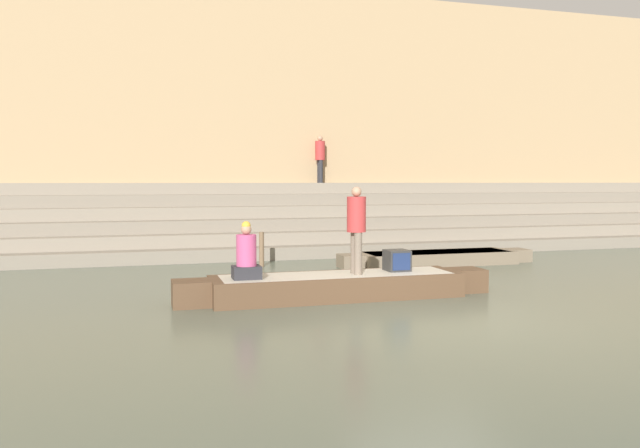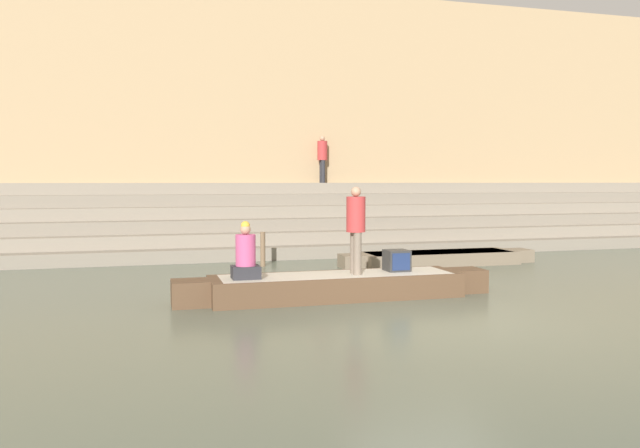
{
  "view_description": "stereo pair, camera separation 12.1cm",
  "coord_description": "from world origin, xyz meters",
  "px_view_note": "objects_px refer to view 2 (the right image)",
  "views": [
    {
      "loc": [
        -4.58,
        -9.18,
        2.27
      ],
      "look_at": [
        -0.91,
        3.46,
        1.37
      ],
      "focal_mm": 35.0,
      "sensor_mm": 36.0,
      "label": 1
    },
    {
      "loc": [
        -4.46,
        -9.21,
        2.27
      ],
      "look_at": [
        -0.91,
        3.46,
        1.37
      ],
      "focal_mm": 35.0,
      "sensor_mm": 36.0,
      "label": 2
    }
  ],
  "objects_px": {
    "person_standing": "(356,224)",
    "mooring_post": "(263,249)",
    "person_rowing": "(246,256)",
    "person_on_steps": "(322,156)",
    "tv_set": "(397,260)",
    "moored_boat_shore": "(438,258)",
    "rowboat_main": "(337,285)"
  },
  "relations": [
    {
      "from": "rowboat_main",
      "to": "person_on_steps",
      "type": "relative_size",
      "value": 3.86
    },
    {
      "from": "rowboat_main",
      "to": "mooring_post",
      "type": "distance_m",
      "value": 4.91
    },
    {
      "from": "person_rowing",
      "to": "person_on_steps",
      "type": "bearing_deg",
      "value": 57.51
    },
    {
      "from": "person_on_steps",
      "to": "person_standing",
      "type": "bearing_deg",
      "value": -63.99
    },
    {
      "from": "mooring_post",
      "to": "person_on_steps",
      "type": "relative_size",
      "value": 0.57
    },
    {
      "from": "person_rowing",
      "to": "person_on_steps",
      "type": "relative_size",
      "value": 0.66
    },
    {
      "from": "moored_boat_shore",
      "to": "person_on_steps",
      "type": "distance_m",
      "value": 6.38
    },
    {
      "from": "person_rowing",
      "to": "person_on_steps",
      "type": "distance_m",
      "value": 10.52
    },
    {
      "from": "person_on_steps",
      "to": "mooring_post",
      "type": "bearing_deg",
      "value": -85.24
    },
    {
      "from": "person_standing",
      "to": "person_on_steps",
      "type": "distance_m",
      "value": 9.76
    },
    {
      "from": "moored_boat_shore",
      "to": "rowboat_main",
      "type": "bearing_deg",
      "value": -135.76
    },
    {
      "from": "tv_set",
      "to": "person_on_steps",
      "type": "relative_size",
      "value": 0.29
    },
    {
      "from": "rowboat_main",
      "to": "person_standing",
      "type": "xyz_separation_m",
      "value": [
        0.37,
        -0.07,
        1.19
      ]
    },
    {
      "from": "person_standing",
      "to": "mooring_post",
      "type": "height_order",
      "value": "person_standing"
    },
    {
      "from": "rowboat_main",
      "to": "mooring_post",
      "type": "height_order",
      "value": "mooring_post"
    },
    {
      "from": "tv_set",
      "to": "mooring_post",
      "type": "height_order",
      "value": "mooring_post"
    },
    {
      "from": "person_rowing",
      "to": "moored_boat_shore",
      "type": "xyz_separation_m",
      "value": [
        5.93,
        4.03,
        -0.7
      ]
    },
    {
      "from": "rowboat_main",
      "to": "person_on_steps",
      "type": "height_order",
      "value": "person_on_steps"
    },
    {
      "from": "moored_boat_shore",
      "to": "mooring_post",
      "type": "bearing_deg",
      "value": 169.52
    },
    {
      "from": "rowboat_main",
      "to": "person_rowing",
      "type": "relative_size",
      "value": 5.86
    },
    {
      "from": "rowboat_main",
      "to": "person_standing",
      "type": "distance_m",
      "value": 1.25
    },
    {
      "from": "mooring_post",
      "to": "person_standing",
      "type": "bearing_deg",
      "value": -79.43
    },
    {
      "from": "tv_set",
      "to": "moored_boat_shore",
      "type": "xyz_separation_m",
      "value": [
        2.84,
        3.85,
        -0.49
      ]
    },
    {
      "from": "person_standing",
      "to": "person_on_steps",
      "type": "xyz_separation_m",
      "value": [
        2.0,
        9.4,
        1.71
      ]
    },
    {
      "from": "person_standing",
      "to": "person_on_steps",
      "type": "bearing_deg",
      "value": 74.38
    },
    {
      "from": "tv_set",
      "to": "mooring_post",
      "type": "xyz_separation_m",
      "value": [
        -1.86,
        4.76,
        -0.22
      ]
    },
    {
      "from": "person_rowing",
      "to": "mooring_post",
      "type": "xyz_separation_m",
      "value": [
        1.23,
        4.95,
        -0.43
      ]
    },
    {
      "from": "moored_boat_shore",
      "to": "person_on_steps",
      "type": "relative_size",
      "value": 3.44
    },
    {
      "from": "moored_boat_shore",
      "to": "person_rowing",
      "type": "bearing_deg",
      "value": -145.27
    },
    {
      "from": "person_rowing",
      "to": "mooring_post",
      "type": "height_order",
      "value": "person_rowing"
    },
    {
      "from": "rowboat_main",
      "to": "moored_boat_shore",
      "type": "height_order",
      "value": "rowboat_main"
    },
    {
      "from": "tv_set",
      "to": "person_on_steps",
      "type": "xyz_separation_m",
      "value": [
        1.06,
        9.22,
        2.48
      ]
    }
  ]
}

